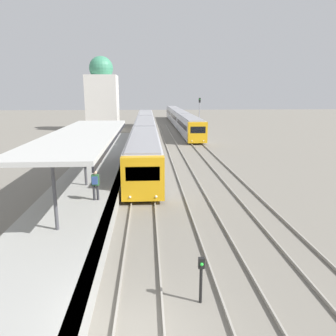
% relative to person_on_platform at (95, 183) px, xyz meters
% --- Properties ---
extents(track_middle_line, '(1.50, 120.00, 0.15)m').
position_rel_person_on_platform_xyz_m(track_middle_line, '(5.97, -9.64, -1.80)').
color(track_middle_line, gray).
rests_on(track_middle_line, ground_plane).
extents(station_platform, '(4.40, 80.00, 0.89)m').
position_rel_person_on_platform_xyz_m(station_platform, '(-1.09, -9.64, -1.43)').
color(station_platform, '#999993').
rests_on(station_platform, ground_plane).
extents(platform_canopy, '(4.00, 17.51, 3.39)m').
position_rel_person_on_platform_xyz_m(platform_canopy, '(-1.05, 3.09, 2.27)').
color(platform_canopy, beige).
rests_on(platform_canopy, station_platform).
extents(person_on_platform, '(0.40, 0.40, 1.66)m').
position_rel_person_on_platform_xyz_m(person_on_platform, '(0.00, 0.00, 0.00)').
color(person_on_platform, '#2D2D33').
rests_on(person_on_platform, station_platform).
extents(train_near, '(2.64, 50.61, 3.09)m').
position_rel_person_on_platform_xyz_m(train_near, '(2.58, 26.72, -0.16)').
color(train_near, gold).
rests_on(train_near, ground_plane).
extents(train_far, '(2.54, 47.27, 3.08)m').
position_rel_person_on_platform_xyz_m(train_far, '(9.36, 47.70, -0.16)').
color(train_far, gold).
rests_on(train_far, ground_plane).
extents(signal_post_near, '(0.20, 0.22, 1.61)m').
position_rel_person_on_platform_xyz_m(signal_post_near, '(4.55, -8.12, -0.87)').
color(signal_post_near, black).
rests_on(signal_post_near, ground_plane).
extents(signal_mast_far, '(0.28, 0.29, 5.83)m').
position_rel_person_on_platform_xyz_m(signal_mast_far, '(11.05, 33.77, 1.73)').
color(signal_mast_far, gray).
rests_on(signal_mast_far, ground_plane).
extents(distant_domed_building, '(5.33, 5.33, 12.74)m').
position_rel_person_on_platform_xyz_m(distant_domed_building, '(-4.93, 41.94, 4.11)').
color(distant_domed_building, silver).
rests_on(distant_domed_building, ground_plane).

